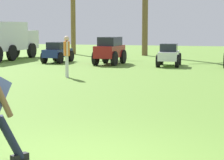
% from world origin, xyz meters
% --- Properties ---
extents(teammate_midfield, '(0.34, 0.47, 1.56)m').
position_xyz_m(teammate_midfield, '(-4.42, 9.72, 0.94)').
color(teammate_midfield, silver).
rests_on(teammate_midfield, ground_plane).
extents(parked_car_slot_a, '(1.13, 2.22, 1.10)m').
position_xyz_m(parked_car_slot_a, '(-7.76, 16.23, 0.56)').
color(parked_car_slot_a, navy).
rests_on(parked_car_slot_a, ground_plane).
extents(parked_car_slot_b, '(1.17, 2.36, 1.40)m').
position_xyz_m(parked_car_slot_b, '(-4.68, 15.85, 0.74)').
color(parked_car_slot_b, maroon).
rests_on(parked_car_slot_b, ground_plane).
extents(parked_car_slot_c, '(1.27, 2.27, 1.10)m').
position_xyz_m(parked_car_slot_c, '(-1.61, 15.78, 0.56)').
color(parked_car_slot_c, silver).
rests_on(parked_car_slot_c, ground_plane).
extents(box_truck, '(1.61, 5.95, 2.20)m').
position_xyz_m(box_truck, '(-11.34, 17.11, 1.23)').
color(box_truck, silver).
rests_on(box_truck, ground_plane).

